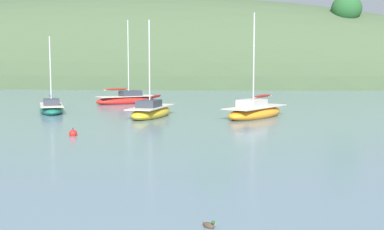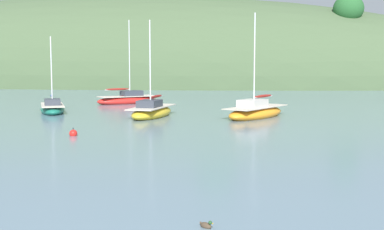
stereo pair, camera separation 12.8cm
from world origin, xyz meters
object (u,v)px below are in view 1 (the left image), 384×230
object	(u,v)px
sailboat_cream_ketch	(126,100)
duck_trailing	(209,225)
sailboat_white_near	(51,108)
sailboat_grey_yawl	(151,112)
mooring_buoy_outer	(73,134)
sailboat_teal_outer	(255,112)

from	to	relation	value
sailboat_cream_ketch	duck_trailing	world-z (taller)	sailboat_cream_ketch
sailboat_cream_ketch	sailboat_white_near	distance (m)	10.33
duck_trailing	sailboat_white_near	bearing A→B (deg)	119.96
sailboat_grey_yawl	mooring_buoy_outer	distance (m)	10.31
sailboat_white_near	duck_trailing	distance (m)	30.24
sailboat_teal_outer	duck_trailing	bearing A→B (deg)	-92.27
sailboat_cream_ketch	sailboat_grey_yawl	distance (m)	12.63
sailboat_grey_yawl	mooring_buoy_outer	bearing A→B (deg)	-102.13
sailboat_cream_ketch	mooring_buoy_outer	xyz separation A→B (m)	(2.79, -21.70, -0.26)
sailboat_teal_outer	sailboat_white_near	bearing A→B (deg)	175.06
sailboat_cream_ketch	duck_trailing	bearing A→B (deg)	-72.15
sailboat_cream_ketch	mooring_buoy_outer	world-z (taller)	sailboat_cream_ketch
sailboat_grey_yawl	mooring_buoy_outer	size ratio (longest dim) A/B	13.43
sailboat_grey_yawl	duck_trailing	world-z (taller)	sailboat_grey_yawl
sailboat_grey_yawl	sailboat_white_near	bearing A→B (deg)	167.34
sailboat_grey_yawl	duck_trailing	xyz separation A→B (m)	(6.61, -24.29, -0.33)
sailboat_grey_yawl	mooring_buoy_outer	xyz separation A→B (m)	(-2.17, -10.08, -0.26)
sailboat_white_near	mooring_buoy_outer	world-z (taller)	sailboat_white_near
sailboat_cream_ketch	sailboat_teal_outer	xyz separation A→B (m)	(12.55, -11.10, 0.02)
sailboat_white_near	sailboat_cream_ketch	bearing A→B (deg)	69.97
sailboat_teal_outer	duck_trailing	distance (m)	24.83
sailboat_white_near	duck_trailing	world-z (taller)	sailboat_white_near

